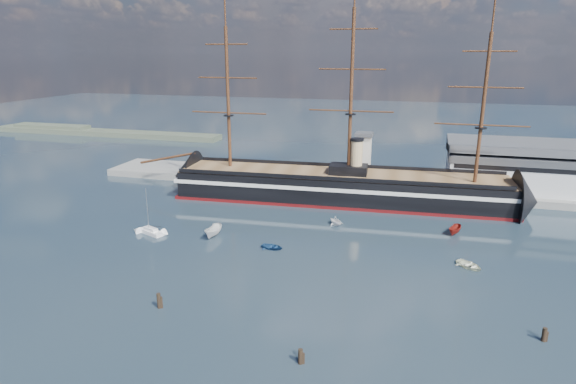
# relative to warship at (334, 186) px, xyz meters

# --- Properties ---
(ground) EXTENTS (600.00, 600.00, 0.00)m
(ground) POSITION_rel_warship_xyz_m (3.14, -20.00, -4.04)
(ground) COLOR #182A39
(ground) RESTS_ON ground
(quay) EXTENTS (180.00, 18.00, 2.00)m
(quay) POSITION_rel_warship_xyz_m (13.14, 16.00, -4.04)
(quay) COLOR slate
(quay) RESTS_ON ground
(warehouse) EXTENTS (63.00, 21.00, 11.60)m
(warehouse) POSITION_rel_warship_xyz_m (61.14, 20.00, 3.95)
(warehouse) COLOR #B7BABC
(warehouse) RESTS_ON ground
(quay_tower) EXTENTS (5.00, 5.00, 15.00)m
(quay_tower) POSITION_rel_warship_xyz_m (6.14, 13.00, 5.72)
(quay_tower) COLOR silver
(quay_tower) RESTS_ON ground
(shoreline) EXTENTS (120.00, 10.00, 4.00)m
(shoreline) POSITION_rel_warship_xyz_m (-136.09, 75.00, -2.59)
(shoreline) COLOR #3F4C38
(shoreline) RESTS_ON ground
(warship) EXTENTS (113.32, 21.31, 53.94)m
(warship) POSITION_rel_warship_xyz_m (0.00, 0.00, 0.00)
(warship) COLOR black
(warship) RESTS_ON ground
(sailboat) EXTENTS (6.84, 4.39, 10.58)m
(sailboat) POSITION_rel_warship_xyz_m (-35.19, -35.91, -3.36)
(sailboat) COLOR white
(sailboat) RESTS_ON ground
(motorboat_a) EXTENTS (7.63, 3.17, 2.99)m
(motorboat_a) POSITION_rel_warship_xyz_m (-20.84, -33.82, -4.04)
(motorboat_a) COLOR white
(motorboat_a) RESTS_ON ground
(motorboat_b) EXTENTS (1.58, 3.06, 1.36)m
(motorboat_b) POSITION_rel_warship_xyz_m (-6.33, -36.85, -4.04)
(motorboat_b) COLOR navy
(motorboat_b) RESTS_ON ground
(motorboat_c) EXTENTS (6.59, 4.27, 2.48)m
(motorboat_c) POSITION_rel_warship_xyz_m (30.71, -18.12, -4.04)
(motorboat_c) COLOR maroon
(motorboat_c) RESTS_ON ground
(motorboat_d) EXTENTS (6.53, 6.78, 2.41)m
(motorboat_d) POSITION_rel_warship_xyz_m (3.93, -19.23, -4.04)
(motorboat_d) COLOR white
(motorboat_d) RESTS_ON ground
(motorboat_e) EXTENTS (3.27, 3.38, 1.57)m
(motorboat_e) POSITION_rel_warship_xyz_m (32.42, -35.52, -4.04)
(motorboat_e) COLOR white
(motorboat_e) RESTS_ON ground
(piling_near_left) EXTENTS (0.64, 0.64, 3.27)m
(piling_near_left) POSITION_rel_warship_xyz_m (-16.71, -64.47, -4.04)
(piling_near_left) COLOR black
(piling_near_left) RESTS_ON ground
(piling_near_mid) EXTENTS (0.64, 0.64, 2.84)m
(piling_near_mid) POSITION_rel_warship_xyz_m (8.55, -72.30, -4.04)
(piling_near_mid) COLOR black
(piling_near_mid) RESTS_ON ground
(piling_far_right) EXTENTS (0.64, 0.64, 2.81)m
(piling_far_right) POSITION_rel_warship_xyz_m (40.60, -58.19, -4.04)
(piling_far_right) COLOR black
(piling_far_right) RESTS_ON ground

